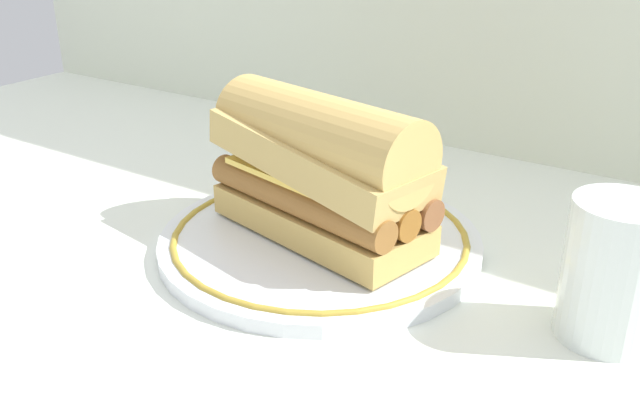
% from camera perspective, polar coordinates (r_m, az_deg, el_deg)
% --- Properties ---
extents(ground_plane, '(1.50, 1.50, 0.00)m').
position_cam_1_polar(ground_plane, '(0.59, -0.39, -4.77)').
color(ground_plane, white).
extents(plate, '(0.28, 0.28, 0.01)m').
position_cam_1_polar(plate, '(0.60, 0.00, -3.24)').
color(plate, white).
rests_on(plate, ground_plane).
extents(sausage_sandwich, '(0.21, 0.12, 0.12)m').
position_cam_1_polar(sausage_sandwich, '(0.58, 0.00, 2.85)').
color(sausage_sandwich, tan).
rests_on(sausage_sandwich, plate).
extents(drinking_glass, '(0.07, 0.07, 0.10)m').
position_cam_1_polar(drinking_glass, '(0.51, 22.90, -6.08)').
color(drinking_glass, silver).
rests_on(drinking_glass, ground_plane).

